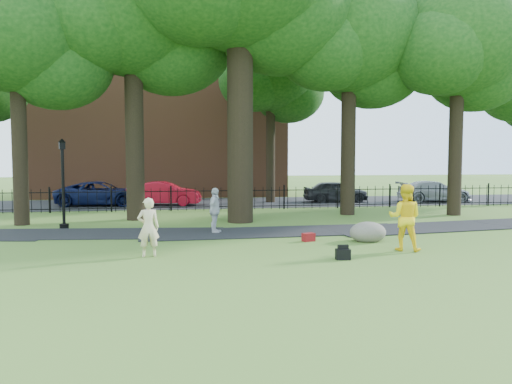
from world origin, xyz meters
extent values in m
plane|color=#456B25|center=(0.00, 0.00, 0.00)|extent=(120.00, 120.00, 0.00)
cube|color=black|center=(1.00, 3.90, 0.00)|extent=(36.07, 3.85, 0.03)
cube|color=black|center=(0.00, 16.00, 0.00)|extent=(80.00, 7.00, 0.02)
cube|color=black|center=(0.00, 12.00, 1.02)|extent=(44.00, 0.04, 0.04)
cube|color=black|center=(0.00, 12.00, 0.18)|extent=(44.00, 0.04, 0.04)
cube|color=brown|center=(-4.00, 24.00, 6.00)|extent=(18.00, 8.00, 12.00)
cylinder|color=black|center=(0.00, 7.00, 5.25)|extent=(1.10, 1.10, 10.50)
ellipsoid|color=#0E340F|center=(1.89, 8.05, 9.30)|extent=(6.72, 6.72, 5.71)
cylinder|color=black|center=(-9.00, 7.50, 3.85)|extent=(0.60, 0.60, 7.70)
ellipsoid|color=#0E340F|center=(-9.00, 7.50, 7.92)|extent=(6.00, 6.00, 5.10)
ellipsoid|color=#0E340F|center=(-7.65, 8.25, 6.82)|extent=(4.80, 4.80, 4.08)
cylinder|color=black|center=(-4.50, 8.50, 4.55)|extent=(0.80, 0.80, 9.10)
ellipsoid|color=#0E340F|center=(-4.50, 8.50, 9.36)|extent=(7.20, 7.20, 6.12)
ellipsoid|color=#0E340F|center=(-2.88, 9.40, 8.06)|extent=(5.76, 5.76, 4.90)
ellipsoid|color=#0E340F|center=(-5.94, 7.78, 8.58)|extent=(5.40, 5.40, 4.59)
cylinder|color=black|center=(5.50, 9.00, 4.20)|extent=(0.70, 0.70, 8.40)
ellipsoid|color=#0E340F|center=(5.50, 9.00, 8.64)|extent=(6.60, 6.60, 5.61)
ellipsoid|color=#0E340F|center=(6.98, 9.82, 7.44)|extent=(5.28, 5.28, 4.49)
ellipsoid|color=#0E340F|center=(4.18, 8.34, 7.92)|extent=(4.95, 4.95, 4.21)
cylinder|color=black|center=(10.50, 8.00, 4.02)|extent=(0.64, 0.64, 8.05)
ellipsoid|color=#0E340F|center=(10.50, 8.00, 8.28)|extent=(6.20, 6.20, 5.27)
ellipsoid|color=#0E340F|center=(11.89, 8.78, 7.13)|extent=(4.96, 4.96, 4.22)
ellipsoid|color=#0E340F|center=(9.26, 7.38, 7.59)|extent=(4.65, 4.65, 3.95)
imported|color=beige|center=(-3.47, -0.01, 0.83)|extent=(0.65, 0.47, 1.66)
imported|color=yellow|center=(4.04, -0.26, 0.99)|extent=(1.21, 1.14, 1.99)
imported|color=silver|center=(-1.31, 4.02, 0.83)|extent=(0.74, 1.06, 1.67)
ellipsoid|color=#6A6558|center=(3.57, 1.46, 0.36)|extent=(1.48, 1.32, 0.71)
cylinder|color=black|center=(-7.03, 6.06, 1.54)|extent=(0.12, 0.12, 3.09)
cylinder|color=black|center=(-7.03, 6.06, 0.10)|extent=(0.35, 0.35, 0.19)
cube|color=black|center=(-7.03, 6.06, 3.23)|extent=(0.27, 0.27, 0.29)
cone|color=black|center=(-7.03, 6.06, 3.42)|extent=(0.31, 0.31, 0.15)
cube|color=black|center=(1.79, -1.25, 0.14)|extent=(0.40, 0.27, 0.29)
cube|color=maroon|center=(1.62, 1.76, 0.14)|extent=(0.46, 0.36, 0.27)
imported|color=#A70C1E|center=(-3.43, 15.02, 0.69)|extent=(4.35, 2.07, 1.37)
imported|color=#0B133B|center=(-6.99, 15.39, 0.70)|extent=(5.16, 2.66, 1.39)
imported|color=black|center=(7.03, 15.50, 0.67)|extent=(4.02, 1.84, 1.34)
imported|color=gray|center=(13.19, 14.82, 0.65)|extent=(4.66, 2.34, 1.30)
camera|label=1|loc=(-2.64, -14.13, 2.78)|focal=35.00mm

